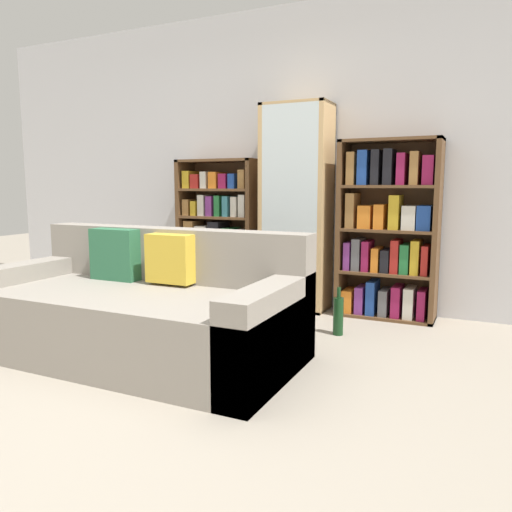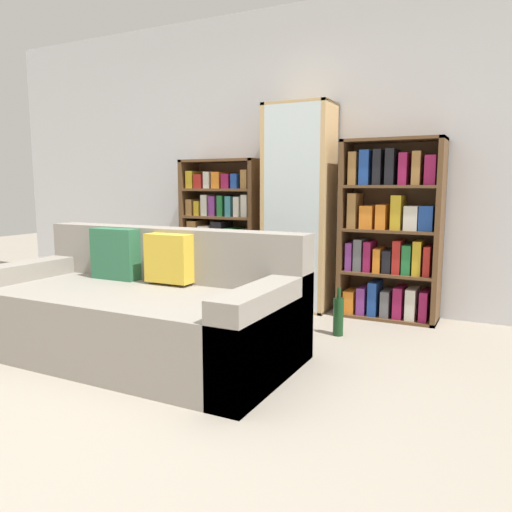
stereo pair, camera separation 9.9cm
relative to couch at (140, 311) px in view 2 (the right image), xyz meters
The scene contains 7 objects.
ground_plane 0.78m from the couch, 61.52° to the right, with size 16.00×16.00×0.00m, color gray.
wall_back 2.16m from the couch, 79.46° to the left, with size 6.97×0.06×2.70m.
couch is the anchor object (origin of this frame).
bookshelf_left 1.72m from the couch, 101.74° to the left, with size 0.79×0.32×1.34m.
display_cabinet 1.80m from the couch, 74.38° to the left, with size 0.59×0.36×1.80m.
bookshelf_right 2.12m from the couch, 52.67° to the left, with size 0.81×0.32×1.47m.
wine_bottle 1.44m from the couch, 43.29° to the left, with size 0.08×0.08×0.36m.
Camera 2 is at (1.76, -1.86, 1.11)m, focal length 35.00 mm.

